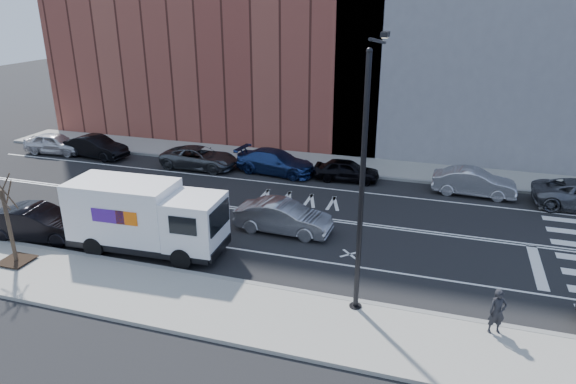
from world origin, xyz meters
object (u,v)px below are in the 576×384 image
Objects in this scene: fedex_van at (145,216)px; far_parked_a at (55,143)px; pedestrian at (497,312)px; far_parked_b at (96,147)px; driving_sedan at (284,217)px.

fedex_van reaches higher than far_parked_a.
fedex_van is at bearing 150.35° from pedestrian.
far_parked_b is 2.89× the size of pedestrian.
far_parked_b is 17.69m from driving_sedan.
far_parked_b and driving_sedan have the same top height.
far_parked_b is (3.35, 0.07, 0.01)m from far_parked_a.
fedex_van is at bearing -128.14° from far_parked_b.
far_parked_a is 2.75× the size of pedestrian.
pedestrian reaches higher than far_parked_b.
far_parked_a is 31.23m from pedestrian.
pedestrian reaches higher than driving_sedan.
driving_sedan is at bearing -115.63° from far_parked_a.
driving_sedan reaches higher than far_parked_a.
driving_sedan is (19.36, -7.46, 0.01)m from far_parked_a.
far_parked_b is at bearing -93.29° from far_parked_a.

